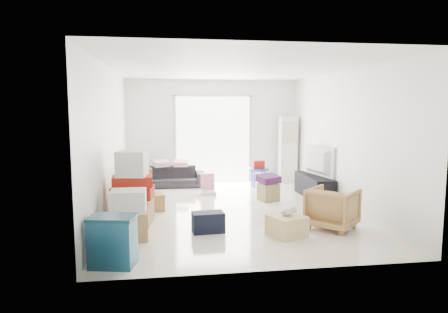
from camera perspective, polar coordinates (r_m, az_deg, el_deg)
room_shell at (r=7.61m, az=1.03°, el=2.33°), size 4.98×6.48×3.18m
sliding_door at (r=10.56m, az=-1.56°, el=2.99°), size 2.10×0.04×2.33m
ac_tower at (r=10.67m, az=9.11°, el=0.96°), size 0.45×0.30×1.75m
tv_console at (r=9.08m, az=12.75°, el=-4.18°), size 0.43×1.44×0.48m
television at (r=9.03m, az=12.80°, el=-2.21°), size 0.87×1.25×0.15m
sofa at (r=10.11m, az=-7.74°, el=-2.38°), size 1.74×0.52×0.68m
pillow_left at (r=10.09m, az=-9.02°, el=-0.16°), size 0.43×0.39×0.11m
pillow_right at (r=10.05m, az=-6.16°, el=-0.08°), size 0.41×0.35×0.13m
armchair at (r=6.79m, az=15.25°, el=-6.87°), size 0.97×0.97×0.73m
storage_bins at (r=5.22m, az=-15.61°, el=-11.54°), size 0.62×0.49×0.64m
box_stack_a at (r=6.18m, az=-13.47°, el=-8.25°), size 0.58×0.49×0.75m
box_stack_b at (r=6.91m, az=-12.91°, el=-5.05°), size 0.72×0.69×1.25m
box_stack_c at (r=8.13m, az=-11.98°, el=-4.43°), size 0.53×0.53×0.78m
loose_box at (r=7.85m, az=-10.09°, el=-6.44°), size 0.46×0.46×0.32m
duffel_bag at (r=6.41m, az=-2.28°, el=-9.35°), size 0.52×0.34×0.32m
ottoman at (r=8.59m, az=6.35°, el=-5.06°), size 0.46×0.46×0.37m
blanket at (r=8.54m, az=6.37°, el=-3.40°), size 0.50×0.50×0.14m
kids_table at (r=10.04m, az=4.93°, el=-1.64°), size 0.54×0.54×0.66m
toy_walker at (r=9.22m, az=-2.32°, el=-4.56°), size 0.35×0.31×0.46m
wood_crate at (r=6.27m, az=8.96°, el=-9.77°), size 0.63×0.63×0.32m
plush_bunny at (r=6.23m, az=9.23°, el=-7.79°), size 0.26×0.15×0.13m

